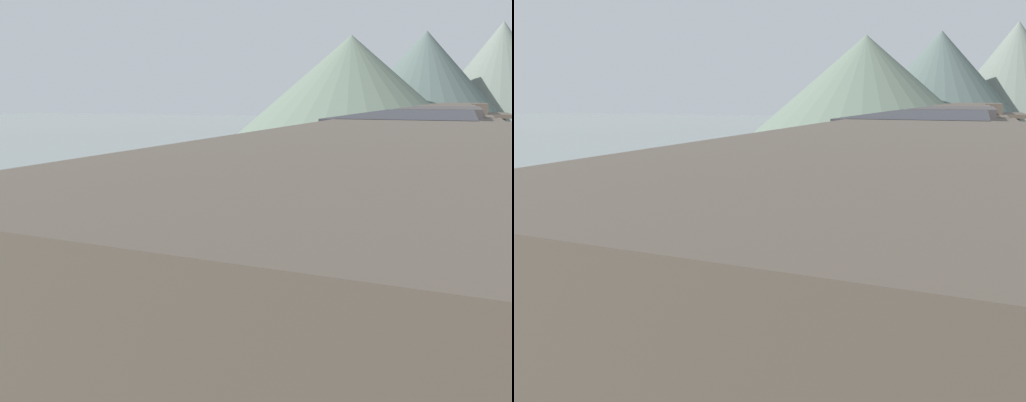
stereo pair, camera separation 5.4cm
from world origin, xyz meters
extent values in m
cube|color=#423328|center=(5.48, 43.56, 0.14)|extent=(1.95, 4.57, 0.27)
cube|color=#423328|center=(5.92, 45.59, 0.40)|extent=(0.98, 0.55, 0.25)
cube|color=#423328|center=(5.03, 41.53, 0.40)|extent=(0.98, 0.55, 0.25)
cube|color=#423328|center=(5.02, 43.66, 0.31)|extent=(0.92, 3.88, 0.08)
cube|color=#423328|center=(5.94, 43.46, 0.31)|extent=(0.92, 3.88, 0.08)
ellipsoid|color=olive|center=(5.48, 43.56, 0.53)|extent=(1.17, 1.46, 0.51)
cube|color=#423328|center=(5.69, 52.92, 0.14)|extent=(1.92, 4.88, 0.27)
cube|color=#423328|center=(6.13, 55.12, 0.40)|extent=(0.94, 0.53, 0.25)
cube|color=#423328|center=(5.25, 50.73, 0.40)|extent=(0.94, 0.53, 0.25)
cube|color=#423328|center=(5.25, 53.01, 0.31)|extent=(0.92, 4.21, 0.08)
cube|color=#423328|center=(6.14, 52.83, 0.31)|extent=(0.92, 4.21, 0.08)
cube|color=brown|center=(5.81, 7.66, 0.35)|extent=(1.02, 0.38, 0.22)
cube|color=brown|center=(-4.25, 13.51, 0.41)|extent=(0.44, 0.95, 0.25)
cube|color=brown|center=(-6.38, 13.80, 0.32)|extent=(3.99, 0.41, 0.08)
cube|color=#4C4238|center=(11.38, 3.50, 6.07)|extent=(6.45, 7.62, 0.24)
cube|color=#4C4238|center=(11.38, 3.50, 6.54)|extent=(3.33, 7.62, 0.70)
cube|color=brown|center=(10.70, 11.29, 3.35)|extent=(4.20, 7.34, 5.20)
cube|color=#4D4135|center=(8.25, 11.29, 3.35)|extent=(0.70, 7.34, 0.16)
cube|color=#2D2D33|center=(10.70, 11.29, 6.07)|extent=(5.10, 8.24, 0.24)
cube|color=#2D2D33|center=(10.70, 11.29, 6.54)|extent=(2.52, 8.24, 0.70)
cube|color=brown|center=(10.87, 19.55, 3.35)|extent=(4.54, 6.34, 5.20)
cube|color=#4D4135|center=(8.25, 19.55, 3.35)|extent=(0.70, 6.34, 0.16)
cube|color=#3D3838|center=(10.87, 19.55, 6.07)|extent=(5.44, 7.24, 0.24)
cube|color=#3D3838|center=(10.87, 19.55, 6.54)|extent=(2.72, 7.24, 0.70)
cube|color=gray|center=(10.80, 26.43, 3.35)|extent=(4.39, 5.13, 5.20)
cube|color=gray|center=(8.25, 26.43, 3.35)|extent=(0.70, 5.13, 0.16)
cube|color=#4C4238|center=(10.80, 26.43, 6.07)|extent=(5.29, 6.03, 0.24)
cube|color=#4C4238|center=(10.80, 26.43, 6.54)|extent=(2.64, 6.03, 0.70)
cube|color=gray|center=(10.69, 32.14, 3.35)|extent=(4.18, 5.28, 5.20)
cube|color=#6E6151|center=(8.25, 32.14, 3.35)|extent=(0.70, 5.28, 0.16)
cube|color=#4C4238|center=(10.69, 32.14, 6.07)|extent=(5.08, 6.18, 0.24)
cube|color=#4C4238|center=(10.69, 32.14, 6.54)|extent=(2.51, 6.18, 0.70)
cube|color=#7F705B|center=(11.35, 38.43, 3.35)|extent=(5.50, 5.68, 5.20)
cube|color=brown|center=(8.25, 38.43, 3.35)|extent=(0.70, 5.68, 0.16)
cube|color=#4C4238|center=(11.35, 38.43, 6.07)|extent=(6.40, 6.58, 0.24)
cube|color=#4C4238|center=(11.35, 38.43, 6.54)|extent=(3.30, 6.58, 0.70)
cone|color=#5B6B5B|center=(-9.69, 97.14, 9.53)|extent=(44.65, 44.65, 19.05)
cone|color=slate|center=(18.10, 138.28, 12.75)|extent=(36.81, 36.81, 25.50)
cone|color=#4C5B56|center=(1.94, 121.34, 11.05)|extent=(39.49, 39.49, 22.11)
camera|label=1|loc=(11.80, -1.22, 7.24)|focal=35.11mm
camera|label=2|loc=(11.85, -1.20, 7.24)|focal=35.11mm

